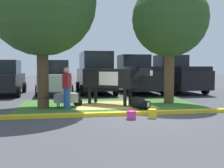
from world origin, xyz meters
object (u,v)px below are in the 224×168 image
person_handler (67,87)px  pickup_truck_maroon (137,75)px  bucket_pink (131,115)px  sedan_blue (5,78)px  bucket_yellow (152,113)px  sedan_silver (55,78)px  shade_tree_right (170,19)px  suv_black (95,73)px  cow_holstein (112,79)px  wheelbarrow (66,98)px  shade_tree_left (42,1)px  pickup_truck_black (176,75)px  calf_lying (138,103)px

person_handler → pickup_truck_maroon: pickup_truck_maroon is taller
bucket_pink → sedan_blue: size_ratio=0.07×
pickup_truck_maroon → sedan_blue: bearing=-179.1°
bucket_yellow → bucket_pink: bearing=-176.7°
person_handler → sedan_silver: (-0.70, 6.06, 0.11)m
shade_tree_right → sedan_blue: 9.78m
sedan_blue → suv_black: suv_black is taller
cow_holstein → person_handler: person_handler is taller
wheelbarrow → sedan_silver: 5.55m
sedan_blue → pickup_truck_maroon: 7.94m
cow_holstein → suv_black: (-0.13, 5.15, 0.13)m
suv_black → shade_tree_right: bearing=-60.8°
shade_tree_left → pickup_truck_black: shade_tree_left is taller
shade_tree_right → person_handler: (-4.53, -1.03, -2.85)m
pickup_truck_black → sedan_silver: bearing=179.6°
person_handler → sedan_silver: sedan_silver is taller
cow_holstein → bucket_yellow: (0.80, -2.99, -0.99)m
sedan_silver → shade_tree_right: bearing=-43.9°
sedan_silver → bucket_pink: bearing=-72.0°
pickup_truck_maroon → wheelbarrow: bearing=-129.4°
calf_lying → person_handler: bearing=174.2°
bucket_yellow → sedan_silver: sedan_silver is taller
bucket_yellow → pickup_truck_maroon: 8.39m
wheelbarrow → pickup_truck_maroon: bearing=50.6°
shade_tree_left → bucket_pink: bearing=-42.5°
pickup_truck_maroon → cow_holstein: bearing=-116.3°
bucket_pink → calf_lying: bearing=68.5°
bucket_pink → pickup_truck_maroon: pickup_truck_maroon is taller
bucket_yellow → suv_black: 8.27m
cow_holstein → bucket_yellow: size_ratio=8.96×
bucket_pink → bucket_yellow: 0.70m
pickup_truck_maroon → suv_black: bearing=-179.9°
suv_black → sedan_silver: bearing=178.6°
wheelbarrow → bucket_pink: bearing=-53.9°
wheelbarrow → calf_lying: bearing=-17.3°
pickup_truck_maroon → person_handler: bearing=-126.4°
calf_lying → wheelbarrow: bearing=162.7°
shade_tree_left → bucket_pink: 5.63m
bucket_pink → sedan_silver: bearing=108.0°
wheelbarrow → bucket_yellow: wheelbarrow is taller
shade_tree_left → person_handler: (0.92, -0.48, -3.29)m
pickup_truck_maroon → pickup_truck_black: same height
calf_lying → wheelbarrow: 2.89m
wheelbarrow → cow_holstein: bearing=8.1°
shade_tree_left → suv_black: size_ratio=1.35×
shade_tree_left → wheelbarrow: 3.88m
cow_holstein → sedan_silver: bearing=116.4°
bucket_yellow → sedan_blue: 10.16m
shade_tree_right → bucket_pink: 5.45m
shade_tree_right → calf_lying: bearing=-143.9°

